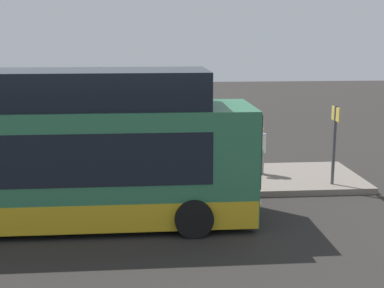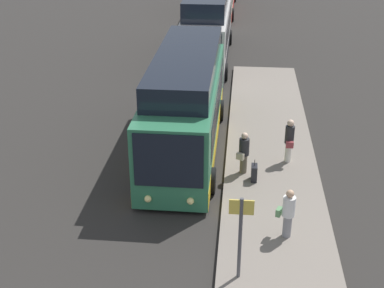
% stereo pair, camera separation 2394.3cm
% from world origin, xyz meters
% --- Properties ---
extents(ground, '(80.00, 80.00, 0.00)m').
position_xyz_m(ground, '(0.00, 0.00, 0.00)').
color(ground, '#2B2826').
extents(platform, '(20.00, 3.50, 0.19)m').
position_xyz_m(platform, '(0.00, 3.35, 0.10)').
color(platform, slate).
rests_on(platform, ground).
extents(bus_lead, '(10.23, 2.84, 3.97)m').
position_xyz_m(bus_lead, '(0.55, -0.10, 1.78)').
color(bus_lead, '#2D704C').
rests_on(bus_lead, ground).
extents(passenger_boarding, '(0.53, 0.36, 1.75)m').
position_xyz_m(passenger_boarding, '(1.82, 3.98, 1.15)').
color(passenger_boarding, silver).
rests_on(passenger_boarding, platform).
extents(passenger_waiting, '(0.64, 0.54, 1.62)m').
position_xyz_m(passenger_waiting, '(2.86, 2.27, 1.06)').
color(passenger_waiting, '#6B604C').
rests_on(passenger_waiting, platform).
extents(passenger_with_bags, '(0.50, 0.63, 1.62)m').
position_xyz_m(passenger_with_bags, '(6.73, 3.62, 1.06)').
color(passenger_with_bags, gray).
rests_on(passenger_with_bags, platform).
extents(suitcase, '(0.44, 0.21, 0.84)m').
position_xyz_m(suitcase, '(3.40, 2.67, 0.49)').
color(suitcase, black).
rests_on(suitcase, platform).
extents(sign_post, '(0.10, 0.65, 2.50)m').
position_xyz_m(sign_post, '(8.76, 2.21, 1.74)').
color(sign_post, '#4C4C51').
rests_on(sign_post, platform).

